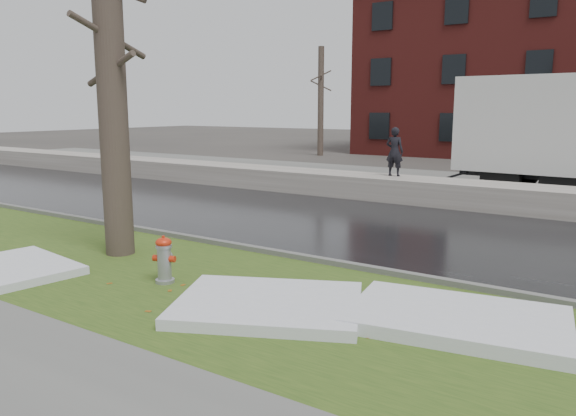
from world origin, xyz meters
The scene contains 14 objects.
ground centered at (0.00, 0.00, 0.00)m, with size 120.00×120.00×0.00m, color #47423D.
verge centered at (0.00, -1.25, 0.02)m, with size 60.00×4.50×0.04m, color #2C4818.
road centered at (0.00, 4.50, 0.01)m, with size 60.00×7.00×0.03m, color black.
parking_lot centered at (0.00, 13.00, 0.01)m, with size 60.00×9.00×0.03m, color slate.
curb centered at (0.00, 1.00, 0.07)m, with size 60.00×0.15×0.14m, color slate.
snowbank centered at (0.00, 8.70, 0.38)m, with size 60.00×1.60×0.75m, color #B1AAA2.
bg_tree_left centered at (-12.00, 22.00, 3.33)m, with size 1.40×1.62×6.50m.
bg_tree_center centered at (-6.00, 26.00, 3.33)m, with size 1.40×1.62×6.50m.
fire_hydrant centered at (-1.15, -1.47, 0.47)m, with size 0.40×0.37×0.80m.
tree centered at (-3.28, -0.62, 3.54)m, with size 1.45×1.72×6.95m.
worker centered at (-1.56, 8.91, 1.53)m, with size 0.57×0.37×1.55m, color black.
snow_patch_near centered at (1.03, -1.56, 0.12)m, with size 2.60×2.00×0.16m, color silver.
snow_patch_far centered at (-3.80, -2.50, 0.11)m, with size 2.20×1.60×0.14m, color silver.
snow_patch_side centered at (3.47, -0.64, 0.13)m, with size 2.80×1.80×0.18m, color silver.
Camera 1 is at (5.53, -7.79, 2.90)m, focal length 35.00 mm.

